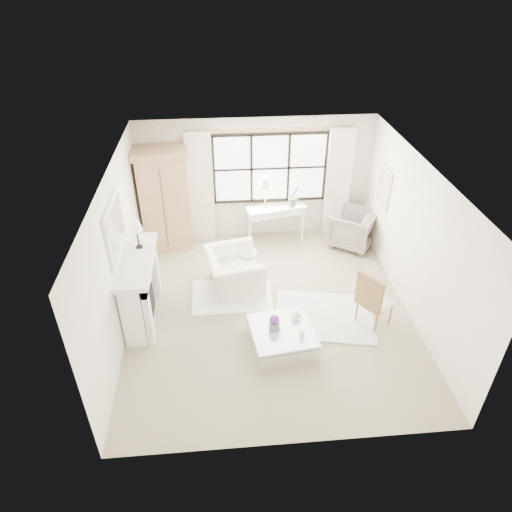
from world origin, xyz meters
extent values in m
plane|color=tan|center=(0.00, 0.00, 0.00)|extent=(5.50, 5.50, 0.00)
plane|color=white|center=(0.00, 0.00, 2.70)|extent=(5.50, 5.50, 0.00)
plane|color=silver|center=(0.00, 2.75, 1.35)|extent=(5.00, 0.00, 5.00)
plane|color=beige|center=(0.00, -2.75, 1.35)|extent=(5.00, 0.00, 5.00)
plane|color=white|center=(-2.50, 0.00, 1.35)|extent=(0.00, 5.50, 5.50)
plane|color=white|center=(2.50, 0.00, 1.35)|extent=(0.00, 5.50, 5.50)
cube|color=silver|center=(0.30, 2.73, 1.60)|extent=(2.40, 0.02, 1.50)
cylinder|color=#A87D3A|center=(0.30, 2.67, 2.47)|extent=(3.30, 0.04, 0.04)
cube|color=silver|center=(-1.20, 2.65, 1.24)|extent=(0.55, 0.10, 2.47)
cube|color=white|center=(1.80, 2.65, 1.24)|extent=(0.55, 0.10, 2.47)
cube|color=white|center=(-2.29, 0.00, 0.59)|extent=(0.34, 1.50, 1.18)
cube|color=silver|center=(-2.12, 0.00, 0.53)|extent=(0.03, 1.22, 0.97)
cube|color=black|center=(-2.11, 0.00, 0.32)|extent=(0.06, 0.52, 0.50)
cube|color=white|center=(-2.25, 0.00, 1.22)|extent=(0.58, 1.66, 0.08)
cube|color=white|center=(-2.47, 0.00, 1.84)|extent=(0.05, 1.15, 0.95)
cube|color=silver|center=(-2.44, 0.00, 1.84)|extent=(0.02, 1.00, 0.80)
cube|color=white|center=(2.47, 1.70, 1.55)|extent=(0.04, 0.62, 0.82)
cube|color=#C2B396|center=(2.45, 1.70, 1.55)|extent=(0.01, 0.52, 0.72)
cylinder|color=black|center=(-2.21, 0.34, 1.27)|extent=(0.12, 0.12, 0.03)
cylinder|color=black|center=(-2.21, 0.34, 1.44)|extent=(0.03, 0.03, 0.30)
cone|color=beige|center=(-2.21, 0.34, 1.68)|extent=(0.22, 0.22, 0.18)
cube|color=tan|center=(-1.96, 2.40, 1.05)|extent=(1.05, 0.70, 2.10)
cube|color=tan|center=(-1.96, 2.40, 2.17)|extent=(1.18, 0.81, 0.14)
cube|color=white|center=(0.42, 2.50, 0.68)|extent=(1.30, 0.66, 0.14)
cube|color=white|center=(0.42, 2.50, 0.77)|extent=(1.37, 0.71, 0.06)
cylinder|color=#C09242|center=(0.18, 2.51, 0.82)|extent=(0.14, 0.14, 0.03)
cylinder|color=#C09242|center=(0.18, 2.51, 1.06)|extent=(0.02, 0.02, 0.46)
cone|color=beige|center=(0.18, 2.51, 1.38)|extent=(0.28, 0.28, 0.22)
imported|color=#526745|center=(0.81, 2.48, 1.04)|extent=(0.32, 0.29, 0.48)
cylinder|color=silver|center=(-0.31, 1.19, 0.01)|extent=(0.26, 0.26, 0.03)
cylinder|color=silver|center=(-0.31, 1.19, 0.25)|extent=(0.06, 0.06, 0.44)
cylinder|color=white|center=(-0.31, 1.19, 0.49)|extent=(0.40, 0.40, 0.03)
cube|color=white|center=(-0.66, 0.46, 0.01)|extent=(1.50, 1.06, 0.03)
cube|color=silver|center=(0.96, -0.29, 0.02)|extent=(1.97, 1.63, 0.03)
imported|color=white|center=(-0.60, 0.74, 0.37)|extent=(1.18, 1.30, 0.74)
imported|color=gray|center=(2.06, 2.06, 0.41)|extent=(1.23, 1.23, 0.82)
cube|color=beige|center=(1.76, -0.52, 0.46)|extent=(0.65, 0.65, 0.07)
cube|color=olive|center=(1.57, -0.64, 0.78)|extent=(0.30, 0.43, 0.60)
cube|color=white|center=(0.10, -0.95, 0.16)|extent=(1.12, 1.12, 0.32)
cube|color=silver|center=(0.10, -0.95, 0.36)|extent=(1.12, 1.12, 0.04)
cube|color=slate|center=(-0.03, -0.93, 0.44)|extent=(0.18, 0.18, 0.13)
sphere|color=#5E3079|center=(-0.03, -0.93, 0.58)|extent=(0.15, 0.15, 0.15)
cylinder|color=white|center=(0.39, -1.13, 0.44)|extent=(0.09, 0.09, 0.12)
imported|color=silver|center=(0.36, -0.73, 0.46)|extent=(0.18, 0.18, 0.17)
camera|label=1|loc=(-0.81, -6.35, 5.46)|focal=32.00mm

